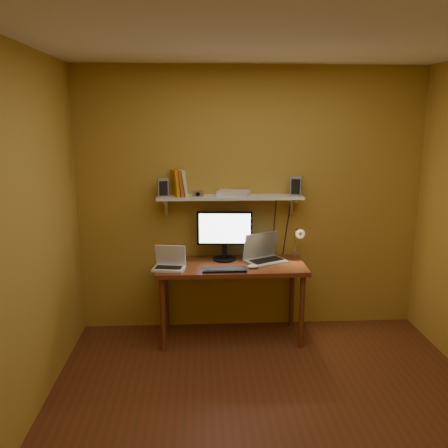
{
  "coord_description": "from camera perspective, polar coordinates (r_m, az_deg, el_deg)",
  "views": [
    {
      "loc": [
        -0.51,
        -3.01,
        2.1
      ],
      "look_at": [
        -0.29,
        1.18,
        1.16
      ],
      "focal_mm": 38.0,
      "sensor_mm": 36.0,
      "label": 1
    }
  ],
  "objects": [
    {
      "name": "speaker_left",
      "position": [
        4.53,
        -7.38,
        4.36
      ],
      "size": [
        0.11,
        0.11,
        0.18
      ],
      "primitive_type": "cube",
      "rotation": [
        0.0,
        0.0,
        0.2
      ],
      "color": "gray",
      "rests_on": "wall_shelf"
    },
    {
      "name": "wall_shelf",
      "position": [
        4.56,
        0.73,
        3.2
      ],
      "size": [
        1.4,
        0.25,
        0.21
      ],
      "color": "white",
      "rests_on": "room"
    },
    {
      "name": "books",
      "position": [
        4.54,
        -5.44,
        4.92
      ],
      "size": [
        0.18,
        0.18,
        0.26
      ],
      "color": "#C78210",
      "rests_on": "wall_shelf"
    },
    {
      "name": "mouse",
      "position": [
        4.39,
        3.45,
        -5.12
      ],
      "size": [
        0.11,
        0.09,
        0.04
      ],
      "primitive_type": "ellipsoid",
      "rotation": [
        0.0,
        0.0,
        0.24
      ],
      "color": "silver",
      "rests_on": "desk"
    },
    {
      "name": "room",
      "position": [
        3.16,
        6.36,
        -2.2
      ],
      "size": [
        3.44,
        3.24,
        2.64
      ],
      "color": "#602A18",
      "rests_on": "ground"
    },
    {
      "name": "shelf_camera",
      "position": [
        4.48,
        -3.17,
        3.65
      ],
      "size": [
        0.11,
        0.05,
        0.07
      ],
      "color": "silver",
      "rests_on": "wall_shelf"
    },
    {
      "name": "netbook",
      "position": [
        4.4,
        -6.56,
        -4.6
      ],
      "size": [
        0.31,
        0.25,
        0.21
      ],
      "rotation": [
        0.0,
        0.0,
        -0.17
      ],
      "color": "silver",
      "rests_on": "desk"
    },
    {
      "name": "laptop",
      "position": [
        4.61,
        4.79,
        -3.6
      ],
      "size": [
        0.45,
        0.41,
        0.27
      ],
      "rotation": [
        0.0,
        0.0,
        0.47
      ],
      "color": "gray",
      "rests_on": "desk"
    },
    {
      "name": "desk_lamp",
      "position": [
        4.66,
        8.9,
        -1.76
      ],
      "size": [
        0.09,
        0.23,
        0.38
      ],
      "color": "silver",
      "rests_on": "desk"
    },
    {
      "name": "router",
      "position": [
        4.56,
        1.19,
        3.72
      ],
      "size": [
        0.34,
        0.27,
        0.05
      ],
      "primitive_type": "cube",
      "rotation": [
        0.0,
        0.0,
        -0.29
      ],
      "color": "silver",
      "rests_on": "wall_shelf"
    },
    {
      "name": "speaker_right",
      "position": [
        4.62,
        8.7,
        4.56
      ],
      "size": [
        0.13,
        0.13,
        0.19
      ],
      "primitive_type": "cube",
      "rotation": [
        0.0,
        0.0,
        -0.34
      ],
      "color": "gray",
      "rests_on": "wall_shelf"
    },
    {
      "name": "keyboard",
      "position": [
        4.32,
        0.06,
        -5.52
      ],
      "size": [
        0.4,
        0.13,
        0.02
      ],
      "primitive_type": "cube",
      "rotation": [
        0.0,
        0.0,
        -0.0
      ],
      "color": "black",
      "rests_on": "desk"
    },
    {
      "name": "monitor",
      "position": [
        4.57,
        0.07,
        -1.08
      ],
      "size": [
        0.54,
        0.24,
        0.48
      ],
      "rotation": [
        0.0,
        0.0,
        -0.07
      ],
      "color": "black",
      "rests_on": "desk"
    },
    {
      "name": "desk",
      "position": [
        4.54,
        0.87,
        -5.89
      ],
      "size": [
        1.4,
        0.6,
        0.75
      ],
      "color": "brown",
      "rests_on": "ground"
    }
  ]
}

